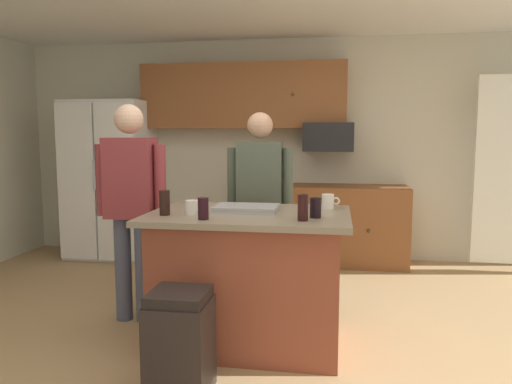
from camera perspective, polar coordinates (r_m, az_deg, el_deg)
floor at (r=3.51m, az=-3.03°, el=-18.20°), size 7.04×7.04×0.00m
back_wall at (r=5.95m, az=2.67°, el=5.02°), size 6.40×0.10×2.60m
cabinet_run_upper at (r=5.83m, az=-1.51°, el=11.14°), size 2.40×0.38×0.75m
cabinet_run_lower at (r=5.68m, az=8.28°, el=-3.76°), size 1.80×0.63×0.90m
refrigerator at (r=6.14m, az=-16.73°, el=1.39°), size 0.95×0.76×1.87m
microwave_over_range at (r=5.61m, az=8.46°, el=6.38°), size 0.56×0.40×0.32m
kitchen_island at (r=3.49m, az=-0.81°, el=-9.99°), size 1.39×0.94×0.94m
person_guest_by_door at (r=4.19m, az=0.47°, el=-0.37°), size 0.57×0.22×1.67m
person_guest_right at (r=3.92m, az=-14.40°, el=-0.64°), size 0.57×0.23×1.71m
glass_stout_tall at (r=3.07m, az=5.51°, el=-1.85°), size 0.07×0.07×0.16m
glass_pilsner at (r=3.12m, az=-6.19°, el=-1.95°), size 0.07×0.07×0.14m
glass_dark_ale at (r=3.19m, az=6.98°, el=-1.85°), size 0.07×0.07×0.13m
tumbler_amber at (r=3.32m, az=-10.65°, el=-1.24°), size 0.07×0.07×0.17m
mug_ceramic_white at (r=3.32m, az=-7.50°, el=-1.80°), size 0.13×0.08×0.10m
mug_blue_stoneware at (r=3.58m, az=8.45°, el=-1.11°), size 0.13×0.09×0.11m
serving_tray at (r=3.44m, az=-1.14°, el=-1.93°), size 0.44×0.30×0.04m
trash_bin at (r=2.92m, az=-8.88°, el=-17.11°), size 0.34×0.34×0.61m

